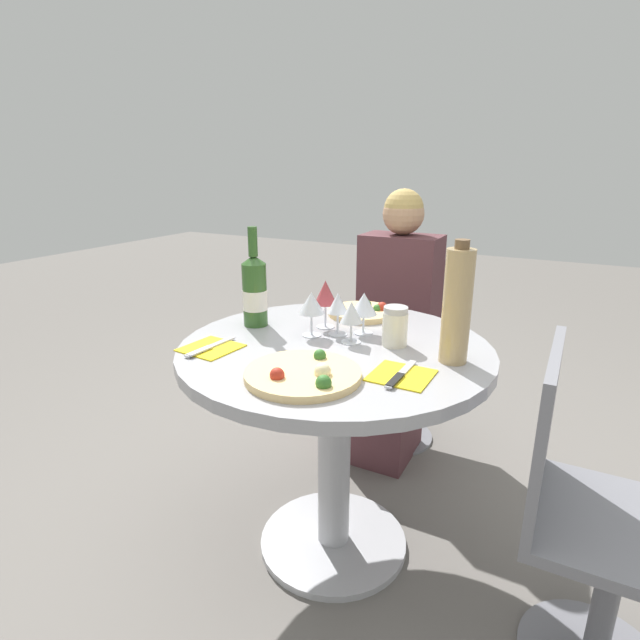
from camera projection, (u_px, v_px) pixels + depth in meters
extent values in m
plane|color=slate|center=(333.00, 543.00, 1.71)|extent=(12.00, 12.00, 0.00)
cylinder|color=#B2B2B7|center=(333.00, 540.00, 1.71)|extent=(0.49, 0.49, 0.02)
cylinder|color=#B2B2B7|center=(334.00, 452.00, 1.61)|extent=(0.11, 0.11, 0.67)
cylinder|color=#9E9EA3|center=(335.00, 350.00, 1.50)|extent=(0.94, 0.94, 0.04)
cylinder|color=slate|center=(392.00, 435.00, 2.38)|extent=(0.37, 0.37, 0.01)
cylinder|color=slate|center=(394.00, 397.00, 2.32)|extent=(0.06, 0.06, 0.41)
cube|color=slate|center=(397.00, 353.00, 2.26)|extent=(0.41, 0.41, 0.03)
cube|color=slate|center=(412.00, 298.00, 2.36)|extent=(0.41, 0.02, 0.40)
cube|color=#512D33|center=(382.00, 408.00, 2.19)|extent=(0.28, 0.32, 0.44)
cube|color=#512D33|center=(399.00, 295.00, 2.18)|extent=(0.33, 0.20, 0.52)
sphere|color=tan|center=(403.00, 214.00, 2.07)|extent=(0.17, 0.17, 0.17)
sphere|color=tan|center=(404.00, 209.00, 2.06)|extent=(0.16, 0.16, 0.16)
cylinder|color=slate|center=(605.00, 601.00, 1.24)|extent=(0.06, 0.06, 0.41)
cube|color=slate|center=(621.00, 528.00, 1.18)|extent=(0.41, 0.41, 0.03)
cube|color=slate|center=(545.00, 428.00, 1.20)|extent=(0.02, 0.41, 0.40)
cylinder|color=#E5C17F|center=(303.00, 374.00, 1.26)|extent=(0.30, 0.30, 0.02)
sphere|color=#336B28|center=(320.00, 355.00, 1.34)|extent=(0.03, 0.03, 0.03)
sphere|color=#336B28|center=(324.00, 383.00, 1.17)|extent=(0.04, 0.04, 0.04)
sphere|color=beige|center=(323.00, 371.00, 1.23)|extent=(0.04, 0.04, 0.04)
sphere|color=#B22D1E|center=(277.00, 375.00, 1.21)|extent=(0.04, 0.04, 0.04)
cylinder|color=#E5C17F|center=(362.00, 312.00, 1.78)|extent=(0.24, 0.24, 0.02)
sphere|color=#336B28|center=(378.00, 309.00, 1.77)|extent=(0.03, 0.03, 0.03)
sphere|color=#336B28|center=(363.00, 313.00, 1.71)|extent=(0.04, 0.04, 0.04)
sphere|color=#336B28|center=(363.00, 310.00, 1.76)|extent=(0.03, 0.03, 0.03)
sphere|color=#B22D1E|center=(382.00, 307.00, 1.78)|extent=(0.04, 0.04, 0.04)
sphere|color=#336B28|center=(366.00, 305.00, 1.80)|extent=(0.04, 0.04, 0.04)
cylinder|color=#2D5623|center=(255.00, 295.00, 1.65)|extent=(0.08, 0.08, 0.21)
cone|color=#2D5623|center=(253.00, 259.00, 1.61)|extent=(0.08, 0.08, 0.03)
cylinder|color=#2D5623|center=(253.00, 242.00, 1.59)|extent=(0.03, 0.03, 0.10)
cylinder|color=silver|center=(255.00, 300.00, 1.65)|extent=(0.08, 0.08, 0.07)
cylinder|color=tan|center=(457.00, 307.00, 1.32)|extent=(0.08, 0.08, 0.31)
cylinder|color=brown|center=(462.00, 244.00, 1.27)|extent=(0.04, 0.04, 0.02)
cylinder|color=silver|center=(395.00, 329.00, 1.47)|extent=(0.08, 0.08, 0.10)
cylinder|color=#B2B2B7|center=(396.00, 310.00, 1.46)|extent=(0.07, 0.07, 0.02)
cylinder|color=silver|center=(325.00, 327.00, 1.65)|extent=(0.06, 0.06, 0.00)
cylinder|color=silver|center=(325.00, 315.00, 1.64)|extent=(0.01, 0.01, 0.08)
cone|color=#9E383D|center=(325.00, 292.00, 1.62)|extent=(0.07, 0.07, 0.08)
cylinder|color=silver|center=(363.00, 333.00, 1.59)|extent=(0.06, 0.06, 0.00)
cylinder|color=silver|center=(363.00, 323.00, 1.58)|extent=(0.01, 0.01, 0.06)
cone|color=silver|center=(364.00, 304.00, 1.56)|extent=(0.08, 0.08, 0.07)
cylinder|color=silver|center=(338.00, 334.00, 1.58)|extent=(0.06, 0.06, 0.00)
cylinder|color=silver|center=(338.00, 323.00, 1.57)|extent=(0.01, 0.01, 0.07)
cone|color=silver|center=(338.00, 303.00, 1.55)|extent=(0.07, 0.07, 0.06)
cylinder|color=silver|center=(312.00, 335.00, 1.57)|extent=(0.06, 0.06, 0.00)
cylinder|color=silver|center=(312.00, 324.00, 1.56)|extent=(0.01, 0.01, 0.07)
cone|color=silver|center=(311.00, 303.00, 1.54)|extent=(0.08, 0.08, 0.07)
cylinder|color=silver|center=(351.00, 342.00, 1.51)|extent=(0.06, 0.06, 0.00)
cylinder|color=silver|center=(351.00, 332.00, 1.50)|extent=(0.01, 0.01, 0.06)
cone|color=silver|center=(351.00, 312.00, 1.48)|extent=(0.07, 0.07, 0.07)
cube|color=yellow|center=(211.00, 348.00, 1.46)|extent=(0.16, 0.16, 0.00)
cube|color=silver|center=(211.00, 346.00, 1.46)|extent=(0.04, 0.19, 0.00)
cube|color=silver|center=(200.00, 351.00, 1.42)|extent=(0.03, 0.09, 0.00)
cube|color=yellow|center=(401.00, 375.00, 1.27)|extent=(0.15, 0.15, 0.00)
cube|color=silver|center=(401.00, 374.00, 1.27)|extent=(0.02, 0.19, 0.00)
cube|color=black|center=(395.00, 380.00, 1.23)|extent=(0.02, 0.09, 0.00)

